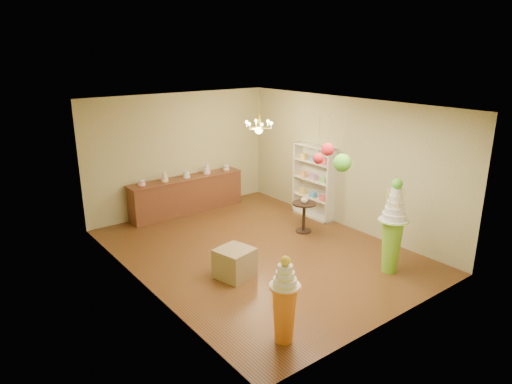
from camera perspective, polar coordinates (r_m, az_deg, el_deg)
floor at (r=9.56m, az=0.36°, el=-7.34°), size 6.50×6.50×0.00m
ceiling at (r=8.74m, az=0.39°, el=10.83°), size 6.50×6.50×0.00m
wall_back at (r=11.69m, az=-9.48°, el=4.82°), size 5.00×0.04×3.00m
wall_front at (r=6.90m, az=17.23°, el=-4.66°), size 5.00×0.04×3.00m
wall_left at (r=7.82m, az=-14.25°, el=-1.79°), size 0.04×6.50×3.00m
wall_right at (r=10.70m, az=11.03°, el=3.57°), size 0.04×6.50×3.00m
pedestal_green at (r=8.78m, az=16.66°, el=-5.07°), size 0.58×0.58×1.81m
pedestal_orange at (r=6.61m, az=3.57°, el=-14.06°), size 0.44×0.44×1.33m
burlap_riser at (r=8.43m, az=-2.68°, el=-8.86°), size 0.72×0.72×0.55m
sideboard at (r=11.72m, az=-8.59°, el=-0.29°), size 3.04×0.54×1.16m
shelving_unit at (r=11.27m, az=7.28°, el=1.30°), size 0.33×1.20×1.80m
round_table at (r=10.41m, az=6.01°, el=-2.63°), size 0.67×0.67×0.70m
vase at (r=10.30m, az=6.07°, el=-0.90°), size 0.19×0.19×0.17m
pom_red_left at (r=7.64m, az=8.95°, el=5.30°), size 0.22×0.22×0.68m
pom_green_mid at (r=8.12m, az=10.73°, el=3.62°), size 0.32×0.32×1.05m
pom_red_right at (r=7.53m, az=7.79°, el=4.17°), size 0.18×0.18×0.80m
chandelier at (r=10.43m, az=0.35°, el=8.04°), size 0.71×0.71×0.85m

